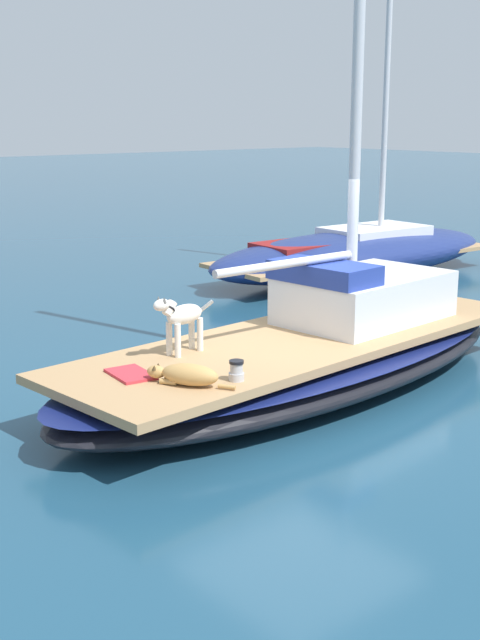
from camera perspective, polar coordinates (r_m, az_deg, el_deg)
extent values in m
plane|color=navy|center=(10.41, 4.25, -4.58)|extent=(120.00, 120.00, 0.00)
ellipsoid|color=black|center=(10.33, 4.27, -3.10)|extent=(3.06, 7.37, 0.56)
ellipsoid|color=navy|center=(10.28, 4.29, -2.14)|extent=(3.07, 7.41, 0.08)
cube|color=tan|center=(10.24, 4.31, -1.33)|extent=(2.56, 6.76, 0.10)
cylinder|color=silver|center=(9.95, 3.28, 3.85)|extent=(0.10, 2.20, 0.10)
cube|color=silver|center=(11.06, 8.47, 1.55)|extent=(1.57, 2.30, 0.60)
cube|color=navy|center=(10.43, 5.71, 3.25)|extent=(1.38, 0.80, 0.24)
ellipsoid|color=tan|center=(8.32, -3.41, -3.73)|extent=(0.65, 0.52, 0.22)
ellipsoid|color=tan|center=(8.47, -5.70, -3.51)|extent=(0.24, 0.21, 0.13)
cone|color=#45331C|center=(8.42, -5.84, -3.24)|extent=(0.05, 0.05, 0.05)
cone|color=#45331C|center=(8.49, -5.57, -3.08)|extent=(0.05, 0.05, 0.05)
cylinder|color=tan|center=(8.37, -4.88, -4.20)|extent=(0.18, 0.14, 0.06)
cylinder|color=tan|center=(8.48, -4.53, -3.97)|extent=(0.18, 0.14, 0.06)
cylinder|color=tan|center=(8.19, -0.90, -4.56)|extent=(0.18, 0.12, 0.04)
ellipsoid|color=silver|center=(9.37, -3.79, 0.39)|extent=(0.31, 0.55, 0.22)
cylinder|color=silver|center=(9.26, -4.25, -1.41)|extent=(0.07, 0.07, 0.38)
cylinder|color=silver|center=(9.35, -4.83, -1.27)|extent=(0.07, 0.07, 0.38)
cylinder|color=silver|center=(9.52, -2.72, -0.97)|extent=(0.07, 0.07, 0.38)
cylinder|color=silver|center=(9.60, -3.30, -0.85)|extent=(0.07, 0.07, 0.38)
cylinder|color=silver|center=(9.18, -4.81, 0.81)|extent=(0.14, 0.20, 0.19)
ellipsoid|color=silver|center=(9.09, -5.35, 1.02)|extent=(0.17, 0.24, 0.13)
cone|color=#504E4A|center=(9.04, -5.15, 1.35)|extent=(0.05, 0.05, 0.06)
cone|color=#504E4A|center=(9.10, -5.55, 1.43)|extent=(0.05, 0.05, 0.06)
torus|color=black|center=(9.18, -4.81, 0.81)|extent=(0.15, 0.14, 0.10)
cylinder|color=silver|center=(9.62, -2.32, 0.94)|extent=(0.08, 0.23, 0.12)
cylinder|color=#B7B7BC|center=(8.47, -0.24, -3.87)|extent=(0.16, 0.16, 0.08)
cylinder|color=#B7B7BC|center=(8.44, -0.24, -3.28)|extent=(0.13, 0.13, 0.10)
cylinder|color=black|center=(8.43, -0.24, -2.86)|extent=(0.15, 0.15, 0.03)
cube|color=#C6333D|center=(8.71, -7.43, -3.66)|extent=(0.60, 0.43, 0.03)
ellipsoid|color=navy|center=(17.62, 7.83, 4.45)|extent=(2.77, 7.37, 0.95)
cube|color=tan|center=(17.63, 7.83, 4.38)|extent=(2.26, 6.62, 0.08)
cube|color=silver|center=(17.96, 9.11, 5.47)|extent=(1.43, 2.24, 0.52)
cube|color=maroon|center=(16.73, 4.74, 4.73)|extent=(1.31, 2.24, 0.36)
cylinder|color=silver|center=(17.95, 9.96, 16.57)|extent=(0.12, 0.12, 7.55)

